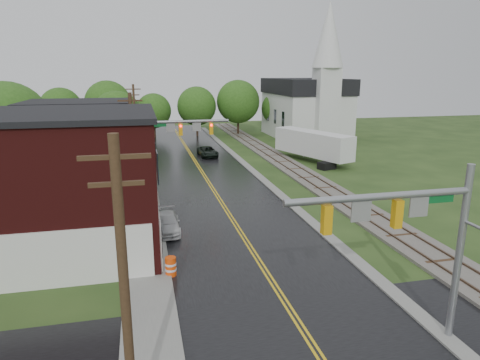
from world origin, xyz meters
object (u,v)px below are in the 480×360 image
object	(u,v)px
traffic_signal_near	(414,226)
semi_trailer	(313,144)
utility_pole_b	(133,150)
utility_pole_a	(124,290)
brick_building	(31,184)
utility_pole_c	(135,119)
church	(308,102)
traffic_signal_far	(172,136)
pickup_white	(167,223)
construction_barrel	(171,267)
tree_left_e	(119,117)
tree_left_b	(10,125)
tree_left_c	(70,127)
suv_dark	(208,152)

from	to	relation	value
traffic_signal_near	semi_trailer	distance (m)	35.56
utility_pole_b	utility_pole_a	bearing A→B (deg)	-90.00
semi_trailer	traffic_signal_near	bearing A→B (deg)	-106.70
brick_building	utility_pole_b	xyz separation A→B (m)	(5.68, 7.00, 0.57)
brick_building	utility_pole_a	size ratio (longest dim) A/B	1.59
brick_building	utility_pole_c	xyz separation A→B (m)	(5.68, 29.00, 0.57)
traffic_signal_near	utility_pole_a	size ratio (longest dim) A/B	0.82
church	utility_pole_a	xyz separation A→B (m)	(-26.80, -53.74, -1.11)
traffic_signal_far	brick_building	bearing A→B (deg)	-126.92
church	pickup_white	world-z (taller)	church
utility_pole_a	pickup_white	bearing A→B (deg)	83.12
utility_pole_b	pickup_white	world-z (taller)	utility_pole_b
church	utility_pole_b	distance (m)	41.55
construction_barrel	utility_pole_a	bearing A→B (deg)	-100.20
utility_pole_b	utility_pole_c	bearing A→B (deg)	90.00
construction_barrel	traffic_signal_near	bearing A→B (deg)	-43.36
church	tree_left_e	bearing A→B (deg)	-164.80
tree_left_b	tree_left_c	world-z (taller)	tree_left_b
tree_left_c	suv_dark	world-z (taller)	tree_left_c
traffic_signal_far	utility_pole_a	distance (m)	27.20
utility_pole_a	construction_barrel	size ratio (longest dim) A/B	8.73
traffic_signal_far	construction_barrel	xyz separation A→B (m)	(-1.53, -17.00, -4.46)
tree_left_c	utility_pole_c	bearing A→B (deg)	30.20
brick_building	utility_pole_c	bearing A→B (deg)	78.91
traffic_signal_near	utility_pole_b	world-z (taller)	utility_pole_b
semi_trailer	tree_left_b	bearing A→B (deg)	-172.67
tree_left_e	church	bearing A→B (deg)	15.20
suv_dark	construction_barrel	xyz separation A→B (m)	(-6.91, -31.84, -0.11)
traffic_signal_near	suv_dark	bearing A→B (deg)	92.25
tree_left_c	semi_trailer	bearing A→B (deg)	-8.16
church	tree_left_e	world-z (taller)	church
tree_left_e	utility_pole_c	bearing A→B (deg)	-42.84
suv_dark	construction_barrel	bearing A→B (deg)	-106.22
brick_building	suv_dark	size ratio (longest dim) A/B	3.15
brick_building	construction_barrel	world-z (taller)	brick_building
traffic_signal_near	suv_dark	xyz separation A→B (m)	(-1.56, 39.84, -4.34)
traffic_signal_far	tree_left_e	world-z (taller)	tree_left_e
tree_left_b	tree_left_e	xyz separation A→B (m)	(9.00, 14.00, -0.90)
tree_left_e	semi_trailer	size ratio (longest dim) A/B	0.71
tree_left_e	tree_left_c	bearing A→B (deg)	-129.81
brick_building	tree_left_b	size ratio (longest dim) A/B	1.48
tree_left_c	pickup_white	bearing A→B (deg)	-68.80
utility_pole_a	utility_pole_b	xyz separation A→B (m)	(0.00, 22.00, 0.00)
traffic_signal_near	church	bearing A→B (deg)	72.28
utility_pole_a	utility_pole_b	bearing A→B (deg)	90.00
tree_left_e	suv_dark	size ratio (longest dim) A/B	1.80
church	tree_left_b	xyz separation A→B (m)	(-37.85, -21.84, -0.12)
traffic_signal_far	construction_barrel	world-z (taller)	traffic_signal_far
church	utility_pole_a	bearing A→B (deg)	-116.51
tree_left_b	tree_left_e	size ratio (longest dim) A/B	1.19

